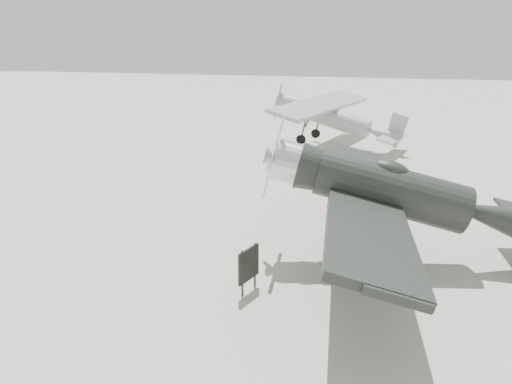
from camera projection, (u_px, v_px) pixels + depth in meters
ground at (285, 245)px, 17.32m from camera, size 160.00×160.00×0.00m
lowwing_monoplane at (405, 195)px, 15.48m from camera, size 9.25×12.96×4.17m
highwing_monoplane at (332, 114)px, 32.33m from camera, size 8.88×12.41×3.51m
sign_board at (249, 265)px, 13.87m from camera, size 0.35×0.92×1.37m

